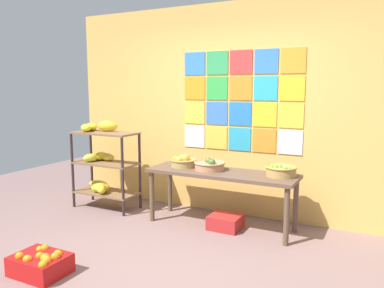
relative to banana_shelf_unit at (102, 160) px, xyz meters
The scene contains 9 objects.
ground 2.18m from the banana_shelf_unit, 35.32° to the right, with size 9.51×9.51×0.00m, color #7D615E.
back_wall_with_art 1.93m from the banana_shelf_unit, 18.85° to the left, with size 4.80×0.07×2.72m.
banana_shelf_unit is the anchor object (origin of this frame).
display_table 1.77m from the banana_shelf_unit, ahead, with size 1.79×0.56×0.67m.
fruit_basket_centre 1.61m from the banana_shelf_unit, ahead, with size 0.38×0.38×0.15m.
fruit_basket_left 2.46m from the banana_shelf_unit, ahead, with size 0.35×0.35×0.14m.
fruit_basket_back_left 1.24m from the banana_shelf_unit, ahead, with size 0.33×0.33×0.16m.
produce_crate_under_table 1.94m from the banana_shelf_unit, ahead, with size 0.36×0.35×0.16m, color #AC2323.
orange_crate_foreground 2.06m from the banana_shelf_unit, 65.80° to the right, with size 0.48×0.36×0.23m.
Camera 1 is at (1.78, -2.84, 1.64)m, focal length 35.70 mm.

